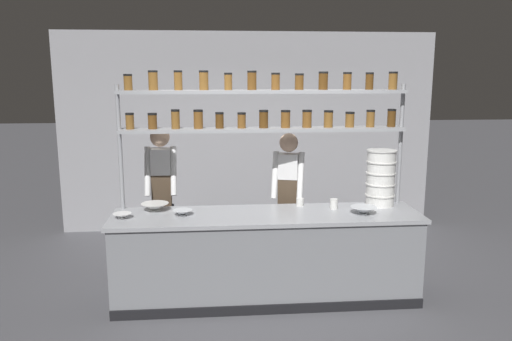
% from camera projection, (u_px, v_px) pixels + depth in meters
% --- Properties ---
extents(ground_plane, '(40.00, 40.00, 0.00)m').
position_uv_depth(ground_plane, '(266.00, 298.00, 5.26)').
color(ground_plane, '#4C4C51').
extents(back_wall, '(5.55, 0.12, 2.93)m').
position_uv_depth(back_wall, '(249.00, 132.00, 7.46)').
color(back_wall, '#939399').
rests_on(back_wall, ground_plane).
extents(prep_counter, '(3.15, 0.76, 0.92)m').
position_uv_depth(prep_counter, '(266.00, 257.00, 5.17)').
color(prep_counter, gray).
rests_on(prep_counter, ground_plane).
extents(spice_shelf_unit, '(3.03, 0.28, 2.36)m').
position_uv_depth(spice_shelf_unit, '(264.00, 114.00, 5.22)').
color(spice_shelf_unit, '#999BA0').
rests_on(spice_shelf_unit, ground_plane).
extents(chef_left, '(0.36, 0.30, 1.73)m').
position_uv_depth(chef_left, '(162.00, 190.00, 5.73)').
color(chef_left, black).
rests_on(chef_left, ground_plane).
extents(chef_center, '(0.41, 0.34, 1.67)m').
position_uv_depth(chef_center, '(288.00, 195.00, 5.70)').
color(chef_center, black).
rests_on(chef_center, ground_plane).
extents(container_stack, '(0.32, 0.32, 0.61)m').
position_uv_depth(container_stack, '(381.00, 178.00, 5.37)').
color(container_stack, white).
rests_on(container_stack, prep_counter).
extents(prep_bowl_near_left, '(0.27, 0.27, 0.07)m').
position_uv_depth(prep_bowl_near_left, '(364.00, 210.00, 5.08)').
color(prep_bowl_near_left, silver).
rests_on(prep_bowl_near_left, prep_counter).
extents(prep_bowl_center_front, '(0.29, 0.29, 0.08)m').
position_uv_depth(prep_bowl_center_front, '(155.00, 207.00, 5.20)').
color(prep_bowl_center_front, silver).
rests_on(prep_bowl_center_front, prep_counter).
extents(prep_bowl_center_back, '(0.20, 0.20, 0.05)m').
position_uv_depth(prep_bowl_center_back, '(183.00, 213.00, 5.03)').
color(prep_bowl_center_back, silver).
rests_on(prep_bowl_center_back, prep_counter).
extents(prep_bowl_near_right, '(0.18, 0.18, 0.05)m').
position_uv_depth(prep_bowl_near_right, '(122.00, 216.00, 4.92)').
color(prep_bowl_near_right, white).
rests_on(prep_bowl_near_right, prep_counter).
extents(serving_cup_front, '(0.08, 0.08, 0.11)m').
position_uv_depth(serving_cup_front, '(334.00, 204.00, 5.26)').
color(serving_cup_front, silver).
rests_on(serving_cup_front, prep_counter).
extents(serving_cup_by_board, '(0.08, 0.08, 0.08)m').
position_uv_depth(serving_cup_by_board, '(300.00, 202.00, 5.39)').
color(serving_cup_by_board, silver).
rests_on(serving_cup_by_board, prep_counter).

